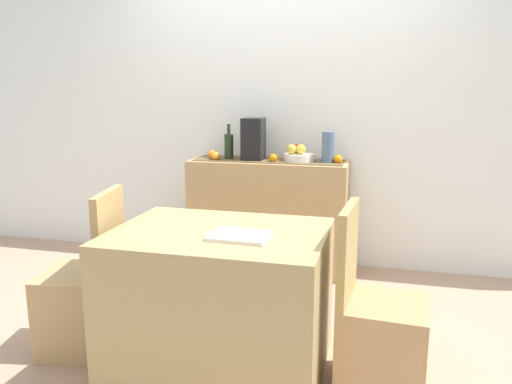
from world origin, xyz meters
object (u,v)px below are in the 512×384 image
chair_near_window (85,303)px  wine_bottle (229,146)px  open_book (239,236)px  chair_by_corner (379,338)px  fruit_bowl (299,157)px  coffee_maker (253,139)px  sideboard_console (268,215)px  ceramic_vase (328,147)px  dining_table (220,301)px

chair_near_window → wine_bottle: bearing=76.1°
open_book → chair_by_corner: size_ratio=0.31×
fruit_bowl → coffee_maker: coffee_maker is taller
coffee_maker → chair_near_window: 1.79m
sideboard_console → ceramic_vase: bearing=0.0°
dining_table → open_book: 0.41m
sideboard_console → dining_table: size_ratio=1.17×
fruit_bowl → wine_bottle: bearing=180.0°
chair_near_window → chair_by_corner: size_ratio=1.00×
wine_bottle → sideboard_console: bearing=-0.0°
sideboard_console → ceramic_vase: size_ratio=5.23×
ceramic_vase → chair_near_window: bearing=-127.5°
dining_table → open_book: bearing=-34.8°
dining_table → open_book: (0.13, -0.09, 0.38)m
fruit_bowl → wine_bottle: size_ratio=0.83×
wine_bottle → coffee_maker: (0.20, -0.00, 0.06)m
open_book → chair_near_window: (-0.92, 0.09, -0.48)m
coffee_maker → open_book: (0.35, -1.60, -0.29)m
coffee_maker → chair_near_window: (-0.57, -1.50, -0.78)m
dining_table → sideboard_console: bearing=93.6°
open_book → coffee_maker: bearing=103.8°
wine_bottle → dining_table: size_ratio=0.26×
sideboard_console → coffee_maker: (-0.12, 0.00, 0.60)m
coffee_maker → chair_by_corner: 1.97m
coffee_maker → chair_by_corner: size_ratio=0.36×
fruit_bowl → open_book: (-0.01, -1.60, -0.16)m
open_book → dining_table: bearing=146.7°
ceramic_vase → open_book: ceramic_vase is taller
fruit_bowl → chair_near_window: 1.89m
dining_table → chair_near_window: 0.80m
wine_bottle → coffee_maker: coffee_maker is taller
coffee_maker → dining_table: size_ratio=0.31×
fruit_bowl → chair_by_corner: 1.76m
chair_near_window → open_book: bearing=-5.8°
ceramic_vase → fruit_bowl: bearing=180.0°
chair_near_window → dining_table: bearing=-0.2°
open_book → chair_near_window: bearing=175.7°
sideboard_console → wine_bottle: 0.63m
sideboard_console → chair_near_window: bearing=-114.8°
coffee_maker → ceramic_vase: 0.58m
open_book → chair_by_corner: chair_by_corner is taller
fruit_bowl → dining_table: bearing=-95.4°
chair_by_corner → ceramic_vase: bearing=105.9°
ceramic_vase → dining_table: size_ratio=0.22×
ceramic_vase → dining_table: (-0.36, -1.51, -0.63)m
fruit_bowl → chair_near_window: fruit_bowl is taller
fruit_bowl → open_book: fruit_bowl is taller
fruit_bowl → chair_near_window: (-0.93, -1.50, -0.65)m
open_book → chair_by_corner: (0.66, 0.09, -0.48)m
sideboard_console → fruit_bowl: 0.53m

